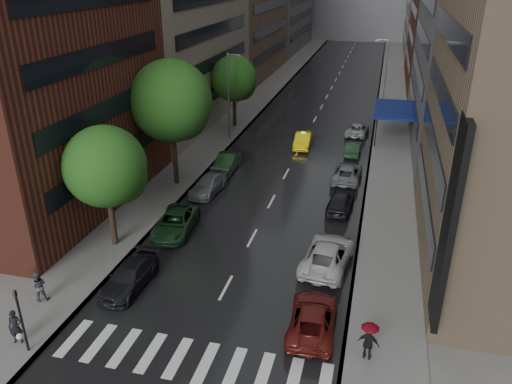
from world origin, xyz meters
TOP-DOWN VIEW (x-y plane):
  - ground at (0.00, 0.00)m, footprint 220.00×220.00m
  - road at (0.00, 50.00)m, footprint 14.00×140.00m
  - sidewalk_left at (-9.00, 50.00)m, footprint 4.00×140.00m
  - sidewalk_right at (9.00, 50.00)m, footprint 4.00×140.00m
  - crosswalk at (0.20, -2.00)m, footprint 13.15×2.80m
  - tree_near at (-8.60, 6.80)m, footprint 5.18×5.18m
  - tree_mid at (-8.60, 17.35)m, footprint 6.61×6.61m
  - tree_far at (-8.60, 34.71)m, footprint 5.11×5.11m
  - taxi at (0.24, 29.58)m, footprint 1.78×4.54m
  - parked_cars_left at (-5.40, 11.93)m, footprint 2.93×23.38m
  - parked_cars_right at (5.40, 16.11)m, footprint 3.23×38.49m
  - ped_bag_walker at (-8.43, -3.05)m, footprint 0.77×0.63m
  - ped_black_umbrella at (-9.50, 0.18)m, footprint 1.11×1.03m
  - ped_red_umbrella at (8.22, 0.06)m, footprint 1.08×0.82m
  - traffic_light at (-7.60, -3.44)m, footprint 0.18×0.15m
  - street_lamp_left at (-7.72, 30.00)m, footprint 1.74×0.22m
  - street_lamp_right at (7.72, 45.00)m, footprint 1.74×0.22m
  - awning at (8.98, 35.00)m, footprint 4.00×8.00m

SIDE VIEW (x-z plane):
  - ground at x=0.00m, z-range 0.00..0.00m
  - road at x=0.00m, z-range 0.00..0.01m
  - crosswalk at x=0.20m, z-range 0.01..0.02m
  - sidewalk_left at x=-9.00m, z-range 0.00..0.15m
  - sidewalk_right at x=9.00m, z-range 0.00..0.15m
  - parked_cars_left at x=-5.40m, z-range -0.05..1.49m
  - parked_cars_right at x=5.40m, z-range -0.07..1.52m
  - taxi at x=0.24m, z-range 0.00..1.47m
  - ped_bag_walker at x=-8.43m, z-range 0.12..1.94m
  - ped_red_umbrella at x=8.22m, z-range 0.32..2.33m
  - ped_black_umbrella at x=-9.50m, z-range 0.33..2.42m
  - traffic_light at x=-7.60m, z-range 0.50..3.95m
  - awning at x=8.98m, z-range 1.57..4.70m
  - street_lamp_left at x=-7.72m, z-range 0.39..9.39m
  - street_lamp_right at x=7.72m, z-range 0.39..9.39m
  - tree_far at x=-8.60m, z-range 1.50..9.64m
  - tree_near at x=-8.60m, z-range 1.52..9.77m
  - tree_mid at x=-8.60m, z-range 1.95..12.49m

